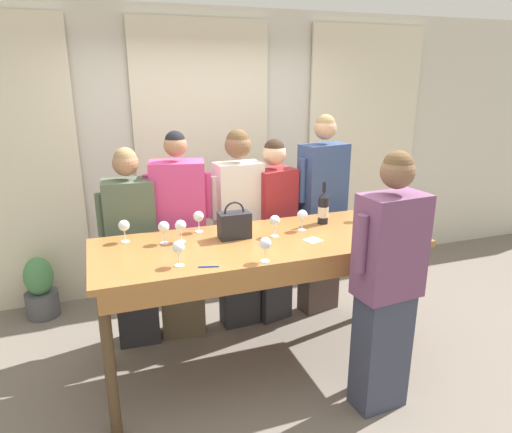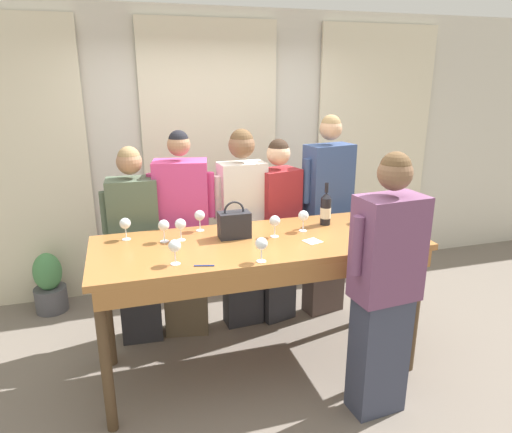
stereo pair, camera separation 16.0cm
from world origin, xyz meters
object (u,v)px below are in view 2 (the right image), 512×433
at_px(guest_striped_shirt, 277,230).
at_px(guest_navy_coat, 327,215).
at_px(wine_glass_center_right, 175,247).
at_px(host_pouring, 385,287).
at_px(guest_pink_top, 183,236).
at_px(wine_glass_front_right, 363,208).
at_px(tasting_bar, 261,257).
at_px(wine_bottle, 326,209).
at_px(wine_glass_front_left, 125,224).
at_px(wine_glass_front_mid, 261,244).
at_px(wine_glass_back_right, 180,225).
at_px(wine_glass_center_mid, 410,222).
at_px(wine_glass_back_left, 200,216).
at_px(wine_glass_back_mid, 303,216).
at_px(handbag, 234,224).
at_px(wine_glass_center_left, 164,226).
at_px(guest_cream_sweater, 242,226).
at_px(wine_glass_near_host, 275,222).
at_px(guest_olive_jacket, 136,246).
at_px(potted_plant, 49,284).

distance_m(guest_striped_shirt, guest_navy_coat, 0.48).
xyz_separation_m(wine_glass_center_right, host_pouring, (1.24, -0.40, -0.26)).
bearing_deg(guest_pink_top, wine_glass_front_right, -20.98).
distance_m(tasting_bar, wine_bottle, 0.68).
xyz_separation_m(wine_glass_front_left, host_pouring, (1.52, -0.95, -0.26)).
bearing_deg(wine_glass_front_mid, host_pouring, -21.97).
height_order(wine_glass_back_right, guest_striped_shirt, guest_striped_shirt).
distance_m(wine_glass_front_mid, wine_glass_front_right, 1.15).
xyz_separation_m(wine_glass_front_left, wine_glass_back_right, (0.37, -0.13, 0.00)).
relative_size(wine_bottle, wine_glass_center_mid, 2.09).
relative_size(wine_glass_front_mid, wine_glass_center_right, 1.00).
relative_size(wine_glass_back_left, wine_glass_back_right, 1.00).
bearing_deg(guest_striped_shirt, wine_glass_back_mid, -90.36).
bearing_deg(handbag, tasting_bar, -41.63).
relative_size(wine_glass_center_mid, guest_striped_shirt, 0.10).
bearing_deg(handbag, wine_bottle, 6.45).
xyz_separation_m(wine_glass_center_left, wine_glass_center_mid, (1.71, -0.41, 0.00)).
bearing_deg(wine_glass_front_left, wine_bottle, -3.49).
xyz_separation_m(wine_glass_front_right, guest_cream_sweater, (-0.85, 0.52, -0.24)).
xyz_separation_m(wine_bottle, handbag, (-0.76, -0.09, -0.02)).
xyz_separation_m(wine_bottle, host_pouring, (0.01, -0.86, -0.27)).
bearing_deg(wine_glass_near_host, guest_navy_coat, 41.74).
bearing_deg(wine_glass_center_right, wine_glass_front_left, 117.05).
bearing_deg(guest_olive_jacket, tasting_bar, -40.30).
height_order(tasting_bar, wine_glass_near_host, wine_glass_near_host).
relative_size(handbag, guest_striped_shirt, 0.16).
distance_m(tasting_bar, wine_glass_back_right, 0.61).
bearing_deg(guest_navy_coat, wine_glass_center_left, -161.00).
xyz_separation_m(wine_glass_center_right, guest_striped_shirt, (1.00, 0.94, -0.30)).
relative_size(wine_glass_back_right, guest_striped_shirt, 0.10).
xyz_separation_m(tasting_bar, guest_cream_sweater, (0.06, 0.71, -0.01)).
height_order(wine_bottle, guest_pink_top, guest_pink_top).
xyz_separation_m(wine_glass_back_mid, wine_glass_back_right, (-0.91, 0.06, 0.00)).
distance_m(wine_glass_front_right, wine_glass_near_host, 0.79).
relative_size(wine_bottle, guest_cream_sweater, 0.19).
bearing_deg(tasting_bar, wine_bottle, 20.51).
xyz_separation_m(handbag, wine_glass_front_left, (-0.75, 0.18, 0.02)).
height_order(handbag, wine_glass_near_host, handbag).
relative_size(wine_glass_near_host, guest_cream_sweater, 0.09).
xyz_separation_m(wine_glass_back_right, potted_plant, (-1.11, 1.26, -0.89)).
height_order(wine_glass_front_mid, wine_glass_center_right, same).
height_order(guest_cream_sweater, potted_plant, guest_cream_sweater).
distance_m(wine_glass_back_right, wine_glass_near_host, 0.67).
height_order(tasting_bar, wine_glass_center_right, wine_glass_center_right).
bearing_deg(wine_glass_back_mid, wine_glass_center_right, -160.31).
distance_m(guest_pink_top, guest_navy_coat, 1.30).
xyz_separation_m(wine_bottle, wine_glass_center_mid, (0.46, -0.44, -0.01)).
relative_size(wine_glass_center_right, potted_plant, 0.27).
height_order(handbag, guest_cream_sweater, guest_cream_sweater).
distance_m(wine_glass_center_left, guest_striped_shirt, 1.19).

